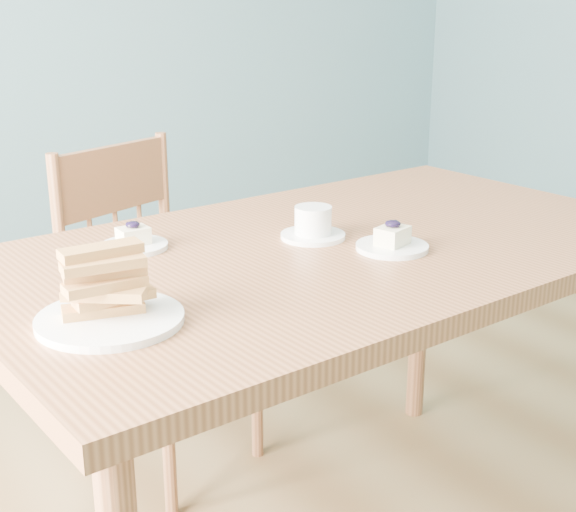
{
  "coord_description": "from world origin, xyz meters",
  "views": [
    {
      "loc": [
        -1.37,
        -1.37,
        1.33
      ],
      "look_at": [
        -0.43,
        -0.03,
        0.78
      ],
      "focal_mm": 50.0,
      "sensor_mm": 36.0,
      "label": 1
    }
  ],
  "objects_px": {
    "cheesecake_plate_far": "(134,242)",
    "coffee_cup": "(313,225)",
    "cheesecake_plate_near": "(392,242)",
    "biscotti_plate": "(108,298)",
    "dining_table": "(330,278)",
    "dining_chair": "(155,310)"
  },
  "relations": [
    {
      "from": "dining_chair",
      "to": "coffee_cup",
      "type": "relative_size",
      "value": 6.6
    },
    {
      "from": "coffee_cup",
      "to": "biscotti_plate",
      "type": "xyz_separation_m",
      "value": [
        -0.55,
        -0.19,
        0.01
      ]
    },
    {
      "from": "biscotti_plate",
      "to": "dining_chair",
      "type": "bearing_deg",
      "value": 60.44
    },
    {
      "from": "coffee_cup",
      "to": "cheesecake_plate_near",
      "type": "bearing_deg",
      "value": -85.93
    },
    {
      "from": "cheesecake_plate_far",
      "to": "biscotti_plate",
      "type": "xyz_separation_m",
      "value": [
        -0.2,
        -0.34,
        0.03
      ]
    },
    {
      "from": "dining_table",
      "to": "biscotti_plate",
      "type": "relative_size",
      "value": 6.45
    },
    {
      "from": "biscotti_plate",
      "to": "cheesecake_plate_near",
      "type": "bearing_deg",
      "value": 2.5
    },
    {
      "from": "dining_chair",
      "to": "coffee_cup",
      "type": "distance_m",
      "value": 0.7
    },
    {
      "from": "dining_chair",
      "to": "biscotti_plate",
      "type": "distance_m",
      "value": 0.96
    },
    {
      "from": "dining_table",
      "to": "cheesecake_plate_far",
      "type": "xyz_separation_m",
      "value": [
        -0.36,
        0.21,
        0.1
      ]
    },
    {
      "from": "dining_table",
      "to": "biscotti_plate",
      "type": "bearing_deg",
      "value": -168.75
    },
    {
      "from": "dining_table",
      "to": "coffee_cup",
      "type": "height_order",
      "value": "coffee_cup"
    },
    {
      "from": "cheesecake_plate_near",
      "to": "coffee_cup",
      "type": "distance_m",
      "value": 0.18
    },
    {
      "from": "cheesecake_plate_far",
      "to": "biscotti_plate",
      "type": "distance_m",
      "value": 0.4
    },
    {
      "from": "dining_chair",
      "to": "biscotti_plate",
      "type": "height_order",
      "value": "biscotti_plate"
    },
    {
      "from": "dining_chair",
      "to": "cheesecake_plate_far",
      "type": "distance_m",
      "value": 0.6
    },
    {
      "from": "cheesecake_plate_far",
      "to": "coffee_cup",
      "type": "bearing_deg",
      "value": -23.53
    },
    {
      "from": "cheesecake_plate_far",
      "to": "dining_table",
      "type": "bearing_deg",
      "value": -29.65
    },
    {
      "from": "coffee_cup",
      "to": "biscotti_plate",
      "type": "height_order",
      "value": "biscotti_plate"
    },
    {
      "from": "dining_chair",
      "to": "cheesecake_plate_far",
      "type": "xyz_separation_m",
      "value": [
        -0.24,
        -0.42,
        0.35
      ]
    },
    {
      "from": "cheesecake_plate_near",
      "to": "coffee_cup",
      "type": "bearing_deg",
      "value": 117.54
    },
    {
      "from": "dining_table",
      "to": "biscotti_plate",
      "type": "xyz_separation_m",
      "value": [
        -0.56,
        -0.14,
        0.12
      ]
    }
  ]
}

